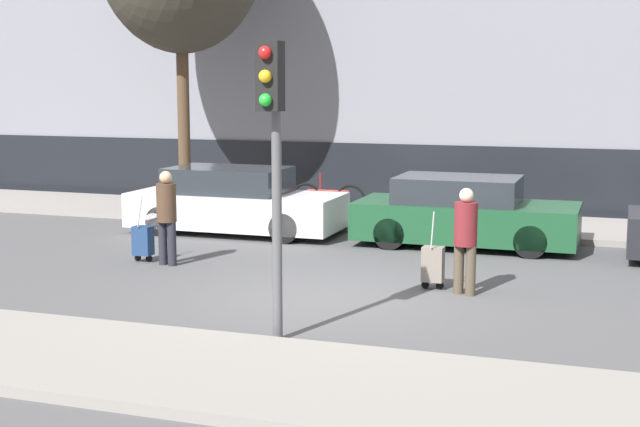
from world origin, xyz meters
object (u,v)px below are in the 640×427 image
(trolley_right, at_px, (433,264))
(traffic_light, at_px, (273,130))
(parked_car_0, at_px, (235,202))
(trolley_left, at_px, (143,241))
(parked_car_1, at_px, (464,213))
(parked_bicycle, at_px, (328,199))
(pedestrian_left, at_px, (167,212))
(pedestrian_right, at_px, (465,235))

(trolley_right, height_order, traffic_light, traffic_light)
(traffic_light, bearing_deg, trolley_right, 69.94)
(parked_car_0, height_order, trolley_left, parked_car_0)
(parked_car_1, relative_size, parked_bicycle, 2.35)
(pedestrian_left, bearing_deg, traffic_light, -35.37)
(trolley_right, bearing_deg, pedestrian_right, -20.29)
(parked_car_1, xyz_separation_m, traffic_light, (-1.06, -7.09, 1.93))
(parked_car_0, relative_size, trolley_left, 3.74)
(parked_car_0, bearing_deg, parked_car_1, 1.04)
(parked_car_0, relative_size, pedestrian_left, 2.70)
(trolley_right, bearing_deg, parked_car_0, 143.68)
(trolley_right, bearing_deg, trolley_left, 175.74)
(trolley_left, relative_size, parked_bicycle, 0.66)
(parked_car_0, distance_m, parked_car_1, 4.75)
(parked_car_0, relative_size, pedestrian_right, 2.76)
(pedestrian_left, relative_size, traffic_light, 0.45)
(parked_car_0, distance_m, pedestrian_left, 3.36)
(parked_car_1, xyz_separation_m, pedestrian_right, (0.69, -3.90, 0.26))
(traffic_light, bearing_deg, pedestrian_right, 61.25)
(trolley_left, relative_size, trolley_right, 0.98)
(parked_car_0, relative_size, traffic_light, 1.22)
(parked_car_1, bearing_deg, traffic_light, -98.51)
(parked_car_1, xyz_separation_m, pedestrian_left, (-4.50, -3.43, 0.29))
(traffic_light, relative_size, parked_bicycle, 2.03)
(traffic_light, bearing_deg, pedestrian_left, 133.22)
(traffic_light, xyz_separation_m, parked_bicycle, (-2.39, 9.22, -2.07))
(trolley_right, xyz_separation_m, traffic_light, (-1.23, -3.38, 2.18))
(pedestrian_right, bearing_deg, trolley_right, -179.95)
(trolley_left, bearing_deg, parked_car_0, 84.91)
(pedestrian_right, distance_m, parked_bicycle, 7.33)
(parked_car_1, bearing_deg, pedestrian_left, -142.71)
(parked_car_0, bearing_deg, parked_bicycle, 59.62)
(parked_car_1, bearing_deg, trolley_right, -87.31)
(traffic_light, bearing_deg, trolley_left, 136.55)
(pedestrian_left, bearing_deg, trolley_left, -179.94)
(parked_car_0, xyz_separation_m, traffic_light, (3.69, -7.00, 1.92))
(parked_car_0, relative_size, trolley_right, 3.67)
(pedestrian_right, xyz_separation_m, traffic_light, (-1.75, -3.19, 1.67))
(parked_car_0, height_order, pedestrian_right, pedestrian_right)
(parked_car_0, distance_m, parked_bicycle, 2.58)
(traffic_light, bearing_deg, parked_car_1, 81.49)
(pedestrian_left, height_order, pedestrian_right, pedestrian_left)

